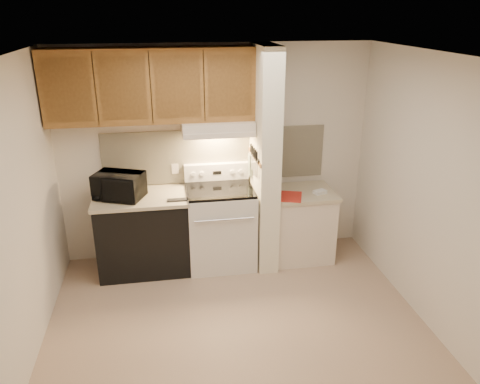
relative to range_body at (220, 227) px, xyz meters
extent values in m
plane|color=tan|center=(0.00, -1.16, -0.46)|extent=(3.60, 3.60, 0.00)
plane|color=white|center=(0.00, -1.16, 2.04)|extent=(3.60, 3.60, 0.00)
cube|color=beige|center=(0.00, 0.34, 0.79)|extent=(3.60, 2.50, 0.02)
cube|color=beige|center=(-1.80, -1.16, 0.79)|extent=(0.02, 3.00, 2.50)
cube|color=beige|center=(1.80, -1.16, 0.79)|extent=(0.02, 3.00, 2.50)
cube|color=beige|center=(0.00, 0.33, 0.78)|extent=(2.60, 0.02, 0.63)
cube|color=silver|center=(0.00, 0.00, 0.00)|extent=(0.76, 0.65, 0.92)
cube|color=black|center=(0.00, -0.32, 0.04)|extent=(0.50, 0.01, 0.30)
cylinder|color=silver|center=(0.00, -0.35, 0.26)|extent=(0.65, 0.02, 0.02)
cube|color=black|center=(0.00, 0.00, 0.48)|extent=(0.74, 0.64, 0.03)
cube|color=silver|center=(0.00, 0.28, 0.59)|extent=(0.76, 0.08, 0.20)
cube|color=black|center=(0.00, 0.24, 0.59)|extent=(0.10, 0.01, 0.04)
cylinder|color=silver|center=(-0.28, 0.24, 0.59)|extent=(0.05, 0.02, 0.05)
cylinder|color=silver|center=(-0.18, 0.24, 0.59)|extent=(0.05, 0.02, 0.05)
cylinder|color=silver|center=(0.18, 0.24, 0.59)|extent=(0.05, 0.02, 0.05)
cylinder|color=silver|center=(0.28, 0.24, 0.59)|extent=(0.05, 0.02, 0.05)
cube|color=black|center=(-0.88, 0.01, -0.03)|extent=(1.00, 0.63, 0.87)
cube|color=#C4B694|center=(-0.88, 0.01, 0.43)|extent=(1.04, 0.67, 0.04)
cube|color=black|center=(-0.48, -0.19, 0.46)|extent=(0.23, 0.07, 0.02)
cylinder|color=#1C5D54|center=(-1.23, 0.23, 0.50)|extent=(0.11, 0.11, 0.09)
cube|color=beige|center=(-0.48, 0.32, 0.64)|extent=(0.08, 0.01, 0.12)
imported|color=black|center=(-1.10, -0.01, 0.59)|extent=(0.60, 0.51, 0.28)
cube|color=white|center=(0.51, -0.01, 0.79)|extent=(0.22, 0.70, 2.50)
cube|color=olive|center=(0.39, -0.01, 0.84)|extent=(0.01, 0.70, 0.04)
cube|color=black|center=(0.39, -0.06, 0.86)|extent=(0.02, 0.42, 0.04)
cube|color=silver|center=(0.38, -0.22, 0.76)|extent=(0.01, 0.03, 0.16)
cylinder|color=black|center=(0.38, -0.20, 0.91)|extent=(0.02, 0.02, 0.10)
cube|color=silver|center=(0.38, -0.13, 0.75)|extent=(0.01, 0.04, 0.18)
cylinder|color=black|center=(0.38, -0.13, 0.91)|extent=(0.02, 0.02, 0.10)
cube|color=silver|center=(0.38, -0.06, 0.74)|extent=(0.01, 0.04, 0.20)
cylinder|color=black|center=(0.38, -0.06, 0.91)|extent=(0.02, 0.02, 0.10)
cube|color=silver|center=(0.38, 0.03, 0.76)|extent=(0.01, 0.04, 0.16)
cylinder|color=black|center=(0.38, 0.03, 0.91)|extent=(0.02, 0.02, 0.10)
cube|color=silver|center=(0.38, 0.09, 0.75)|extent=(0.01, 0.04, 0.18)
cylinder|color=black|center=(0.38, 0.11, 0.91)|extent=(0.02, 0.02, 0.10)
cube|color=gray|center=(0.38, 0.17, 0.69)|extent=(0.03, 0.10, 0.25)
cube|color=beige|center=(0.97, -0.01, -0.06)|extent=(0.70, 0.60, 0.81)
cube|color=#C4B694|center=(0.97, -0.01, 0.37)|extent=(0.74, 0.64, 0.04)
cube|color=red|center=(0.79, -0.16, 0.40)|extent=(0.32, 0.38, 0.01)
cube|color=white|center=(1.15, -0.11, 0.41)|extent=(0.17, 0.14, 0.04)
cube|color=beige|center=(0.00, 0.12, 1.17)|extent=(0.78, 0.44, 0.15)
cube|color=beige|center=(0.00, -0.08, 1.12)|extent=(0.78, 0.04, 0.06)
cube|color=olive|center=(-0.69, 0.17, 1.62)|extent=(2.18, 0.33, 0.77)
cube|color=olive|center=(-1.51, 0.01, 1.62)|extent=(0.46, 0.01, 0.63)
cube|color=black|center=(-1.23, 0.01, 1.62)|extent=(0.01, 0.01, 0.73)
cube|color=olive|center=(-0.96, 0.01, 1.62)|extent=(0.46, 0.01, 0.63)
cube|color=black|center=(-0.69, 0.01, 1.62)|extent=(0.01, 0.01, 0.73)
cube|color=olive|center=(-0.42, 0.01, 1.62)|extent=(0.46, 0.01, 0.63)
cube|color=black|center=(-0.14, 0.01, 1.62)|extent=(0.01, 0.01, 0.73)
cube|color=olive|center=(0.13, 0.01, 1.62)|extent=(0.46, 0.01, 0.63)
camera|label=1|loc=(-0.59, -4.88, 2.39)|focal=35.00mm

